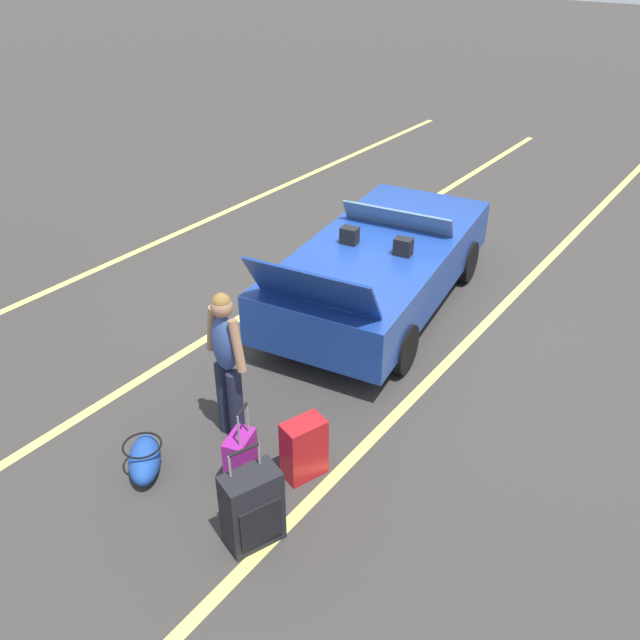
{
  "coord_description": "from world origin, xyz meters",
  "views": [
    {
      "loc": [
        -6.8,
        -4.0,
        4.57
      ],
      "look_at": [
        -1.77,
        -0.31,
        0.75
      ],
      "focal_mm": 37.18,
      "sensor_mm": 36.0,
      "label": 1
    }
  ],
  "objects_px": {
    "suitcase_medium_bright": "(304,449)",
    "suitcase_small_carryon": "(241,457)",
    "suitcase_large_black": "(253,508)",
    "traveler_person": "(226,359)",
    "convertible_car": "(386,261)",
    "duffel_bag": "(145,459)"
  },
  "relations": [
    {
      "from": "suitcase_large_black",
      "to": "duffel_bag",
      "type": "height_order",
      "value": "suitcase_large_black"
    },
    {
      "from": "suitcase_medium_bright",
      "to": "suitcase_small_carryon",
      "type": "height_order",
      "value": "suitcase_small_carryon"
    },
    {
      "from": "duffel_bag",
      "to": "suitcase_large_black",
      "type": "bearing_deg",
      "value": -89.91
    },
    {
      "from": "convertible_car",
      "to": "suitcase_small_carryon",
      "type": "bearing_deg",
      "value": -178.24
    },
    {
      "from": "suitcase_medium_bright",
      "to": "suitcase_small_carryon",
      "type": "distance_m",
      "value": 0.6
    },
    {
      "from": "suitcase_small_carryon",
      "to": "convertible_car",
      "type": "bearing_deg",
      "value": -95.76
    },
    {
      "from": "suitcase_large_black",
      "to": "traveler_person",
      "type": "distance_m",
      "value": 1.51
    },
    {
      "from": "convertible_car",
      "to": "traveler_person",
      "type": "distance_m",
      "value": 3.35
    },
    {
      "from": "suitcase_medium_bright",
      "to": "duffel_bag",
      "type": "distance_m",
      "value": 1.53
    },
    {
      "from": "duffel_bag",
      "to": "traveler_person",
      "type": "xyz_separation_m",
      "value": [
        0.9,
        -0.3,
        0.77
      ]
    },
    {
      "from": "suitcase_medium_bright",
      "to": "traveler_person",
      "type": "distance_m",
      "value": 1.13
    },
    {
      "from": "suitcase_large_black",
      "to": "convertible_car",
      "type": "bearing_deg",
      "value": 127.61
    },
    {
      "from": "suitcase_medium_bright",
      "to": "suitcase_small_carryon",
      "type": "bearing_deg",
      "value": 59.76
    },
    {
      "from": "suitcase_medium_bright",
      "to": "traveler_person",
      "type": "relative_size",
      "value": 0.38
    },
    {
      "from": "traveler_person",
      "to": "duffel_bag",
      "type": "bearing_deg",
      "value": 173.17
    },
    {
      "from": "suitcase_small_carryon",
      "to": "traveler_person",
      "type": "distance_m",
      "value": 0.93
    },
    {
      "from": "convertible_car",
      "to": "duffel_bag",
      "type": "xyz_separation_m",
      "value": [
        -4.22,
        0.08,
        -0.43
      ]
    },
    {
      "from": "convertible_car",
      "to": "duffel_bag",
      "type": "bearing_deg",
      "value": 169.86
    },
    {
      "from": "suitcase_small_carryon",
      "to": "traveler_person",
      "type": "height_order",
      "value": "traveler_person"
    },
    {
      "from": "duffel_bag",
      "to": "suitcase_small_carryon",
      "type": "bearing_deg",
      "value": -58.29
    },
    {
      "from": "suitcase_medium_bright",
      "to": "traveler_person",
      "type": "xyz_separation_m",
      "value": [
        0.02,
        0.94,
        0.62
      ]
    },
    {
      "from": "suitcase_small_carryon",
      "to": "traveler_person",
      "type": "xyz_separation_m",
      "value": [
        0.41,
        0.5,
        0.68
      ]
    }
  ]
}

